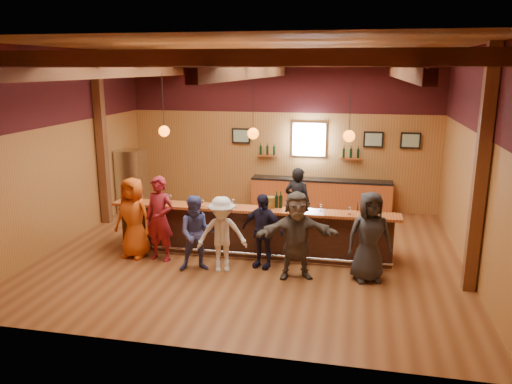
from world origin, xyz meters
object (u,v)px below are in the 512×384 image
customer_redvest (160,219)px  customer_dark (369,237)px  customer_denim (197,233)px  customer_navy (262,231)px  bartender (297,203)px  bottle_a (277,201)px  back_bar_cabinet (321,195)px  customer_orange (133,218)px  stainless_fridge (132,181)px  customer_brown (296,235)px  bar_counter (255,229)px  customer_white (222,234)px  ice_bucket (270,202)px

customer_redvest → customer_dark: bearing=8.9°
customer_denim → customer_navy: (1.27, 0.43, 0.00)m
bartender → bottle_a: (-0.30, -1.29, 0.37)m
back_bar_cabinet → customer_navy: customer_navy is taller
customer_orange → customer_redvest: 0.64m
customer_redvest → bottle_a: size_ratio=5.15×
stainless_fridge → customer_navy: (4.44, -3.30, -0.11)m
customer_redvest → customer_brown: customer_redvest is taller
bar_counter → customer_white: size_ratio=4.02×
customer_white → customer_brown: (1.52, -0.02, 0.09)m
bartender → stainless_fridge: bearing=-2.4°
customer_orange → customer_dark: bearing=8.2°
customer_white → ice_bucket: 1.37m
customer_denim → customer_white: (0.51, 0.06, -0.00)m
stainless_fridge → bartender: size_ratio=1.02×
back_bar_cabinet → customer_orange: (-3.72, -4.41, 0.41)m
back_bar_cabinet → ice_bucket: ice_bucket is taller
customer_redvest → bartender: (2.70, 2.03, -0.04)m
stainless_fridge → customer_dark: size_ratio=1.01×
customer_navy → customer_brown: (0.76, -0.39, 0.09)m
customer_brown → customer_white: bearing=164.5°
stainless_fridge → customer_denim: (3.17, -3.73, -0.11)m
customer_redvest → customer_dark: customer_redvest is taller
customer_redvest → bottle_a: customer_redvest is taller
customer_redvest → bar_counter: bearing=36.9°
customer_orange → ice_bucket: (2.90, 0.63, 0.34)m
bar_counter → stainless_fridge: 4.81m
back_bar_cabinet → bartender: (-0.38, -2.45, 0.40)m
stainless_fridge → customer_dark: bearing=-28.3°
customer_denim → customer_navy: customer_navy is taller
customer_denim → ice_bucket: customer_denim is taller
bartender → bottle_a: bearing=89.6°
customer_denim → customer_dark: size_ratio=0.88×
ice_bucket → customer_orange: bearing=-167.8°
bar_counter → customer_white: 1.33m
ice_bucket → back_bar_cabinet: bearing=77.8°
customer_orange → customer_brown: size_ratio=1.01×
back_bar_cabinet → customer_orange: bearing=-130.2°
customer_white → customer_navy: size_ratio=0.99×
bottle_a → customer_navy: bearing=-105.0°
customer_denim → bartender: bartender is taller
bar_counter → customer_navy: customer_navy is taller
customer_navy → ice_bucket: size_ratio=6.62×
customer_white → back_bar_cabinet: bearing=55.2°
customer_orange → customer_denim: 1.66m
customer_dark → bartender: bearing=110.4°
customer_denim → customer_dark: bearing=-14.3°
bartender → customer_denim: bearing=66.7°
customer_brown → ice_bucket: (-0.71, 1.03, 0.35)m
stainless_fridge → bottle_a: stainless_fridge is taller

